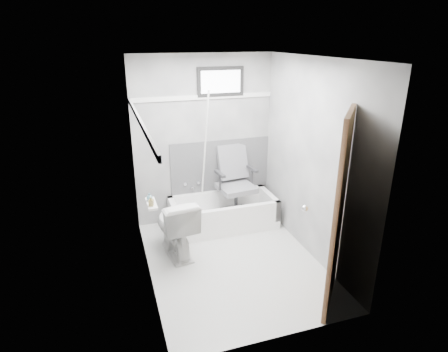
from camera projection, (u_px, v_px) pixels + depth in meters
name	position (u px, v px, depth m)	size (l,w,h in m)	color
floor	(233.00, 261.00, 4.61)	(2.60, 2.60, 0.00)	silver
ceiling	(235.00, 58.00, 3.77)	(2.60, 2.60, 0.00)	silver
wall_back	(204.00, 141.00, 5.35)	(2.00, 0.02, 2.40)	slate
wall_front	(286.00, 221.00, 3.03)	(2.00, 0.02, 2.40)	slate
wall_left	(143.00, 180.00, 3.90)	(0.02, 2.60, 2.40)	slate
wall_right	(312.00, 161.00, 4.47)	(0.02, 2.60, 2.40)	slate
bathtub	(223.00, 212.00, 5.41)	(1.50, 0.70, 0.42)	white
office_chair	(236.00, 183.00, 5.37)	(0.58, 0.58, 1.01)	#5F5E63
toilet	(175.00, 226.00, 4.65)	(0.44, 0.78, 0.77)	silver
door	(381.00, 224.00, 3.40)	(0.78, 0.78, 2.00)	brown
window	(220.00, 82.00, 5.12)	(0.66, 0.04, 0.40)	black
backerboard	(221.00, 166.00, 5.55)	(1.50, 0.02, 0.78)	#4C4C4F
trim_back	(203.00, 97.00, 5.12)	(2.00, 0.02, 0.06)	white
trim_left	(140.00, 121.00, 3.69)	(0.02, 2.60, 0.06)	white
pole	(205.00, 156.00, 5.17)	(0.02, 0.02, 1.95)	white
shelf	(151.00, 204.00, 4.05)	(0.10, 0.32, 0.03)	silver
soap_bottle_a	(151.00, 201.00, 3.96)	(0.05, 0.05, 0.11)	#95844A
soap_bottle_b	(149.00, 197.00, 4.08)	(0.06, 0.06, 0.08)	teal
faucet	(192.00, 185.00, 5.49)	(0.26, 0.10, 0.16)	silver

